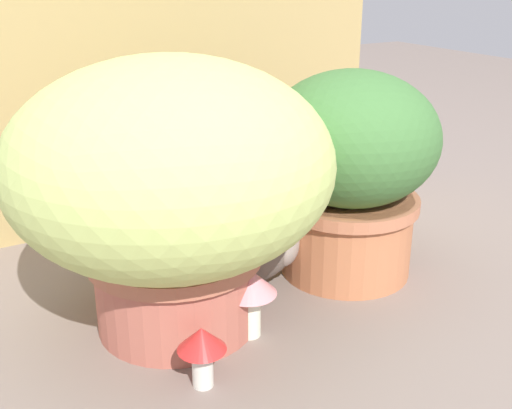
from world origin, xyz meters
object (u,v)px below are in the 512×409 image
at_px(leafy_planter, 350,167).
at_px(cat, 241,227).
at_px(grass_planter, 171,179).
at_px(mushroom_ornament_pink, 249,289).
at_px(mushroom_ornament_red, 202,346).

distance_m(leafy_planter, cat, 0.24).
bearing_deg(cat, grass_planter, -156.22).
bearing_deg(leafy_planter, mushroom_ornament_pink, -158.74).
height_order(grass_planter, mushroom_ornament_red, grass_planter).
bearing_deg(grass_planter, mushroom_ornament_red, -101.86).
relative_size(cat, mushroom_ornament_pink, 2.58).
height_order(grass_planter, mushroom_ornament_pink, grass_planter).
bearing_deg(grass_planter, mushroom_ornament_pink, -46.40).
height_order(mushroom_ornament_pink, mushroom_ornament_red, mushroom_ornament_pink).
bearing_deg(cat, mushroom_ornament_pink, -114.87).
height_order(leafy_planter, cat, leafy_planter).
bearing_deg(mushroom_ornament_red, grass_planter, 78.14).
distance_m(mushroom_ornament_pink, mushroom_ornament_red, 0.16).
xyz_separation_m(grass_planter, cat, (0.17, 0.08, -0.15)).
height_order(leafy_planter, mushroom_ornament_pink, leafy_planter).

